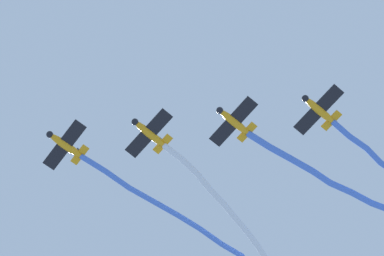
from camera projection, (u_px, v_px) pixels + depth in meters
name	position (u px, v px, depth m)	size (l,w,h in m)	color
airplane_lead	(65.00, 145.00, 79.21)	(5.18, 6.88, 1.71)	orange
smoke_trail_lead	(164.00, 208.00, 82.17)	(23.57, 2.32, 1.14)	#4C75DB
airplane_left_wing	(149.00, 133.00, 78.98)	(5.23, 6.92, 1.71)	orange
smoke_trail_left_wing	(226.00, 210.00, 81.41)	(20.53, 8.09, 2.10)	white
airplane_right_wing	(234.00, 121.00, 78.74)	(5.22, 6.91, 1.71)	orange
smoke_trail_right_wing	(344.00, 186.00, 82.82)	(27.99, 2.59, 3.53)	#4C75DB
airplane_slot	(319.00, 110.00, 78.51)	(5.22, 6.91, 1.71)	orange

